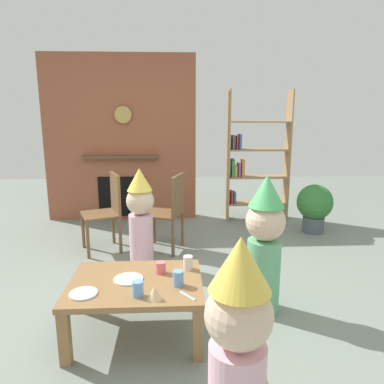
{
  "coord_description": "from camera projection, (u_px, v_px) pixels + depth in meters",
  "views": [
    {
      "loc": [
        -0.02,
        -2.83,
        1.59
      ],
      "look_at": [
        0.15,
        0.4,
        0.87
      ],
      "focal_mm": 33.93,
      "sensor_mm": 36.0,
      "label": 1
    }
  ],
  "objects": [
    {
      "name": "child_in_pink",
      "position": [
        265.0,
        241.0,
        2.86
      ],
      "size": [
        0.31,
        0.31,
        1.12
      ],
      "rotation": [
        0.0,
        0.0,
        -2.87
      ],
      "color": "#66B27F",
      "rests_on": "ground_plane"
    },
    {
      "name": "potted_plant_tall",
      "position": [
        315.0,
        205.0,
        4.83
      ],
      "size": [
        0.47,
        0.47,
        0.65
      ],
      "color": "#4C5660",
      "rests_on": "ground_plane"
    },
    {
      "name": "ground_plane",
      "position": [
        177.0,
        302.0,
        3.1
      ],
      "size": [
        12.0,
        12.0,
        0.0
      ],
      "primitive_type": "plane",
      "color": "gray"
    },
    {
      "name": "child_with_cone_hat",
      "position": [
        238.0,
        347.0,
        1.59
      ],
      "size": [
        0.3,
        0.3,
        1.09
      ],
      "rotation": [
        0.0,
        0.0,
        2.08
      ],
      "color": "#EAB2C6",
      "rests_on": "ground_plane"
    },
    {
      "name": "paper_cup_far_left",
      "position": [
        178.0,
        278.0,
        2.49
      ],
      "size": [
        0.07,
        0.07,
        0.11
      ],
      "primitive_type": "cylinder",
      "color": "#669EE0",
      "rests_on": "coffee_table"
    },
    {
      "name": "paper_cup_near_right",
      "position": [
        161.0,
        267.0,
        2.69
      ],
      "size": [
        0.07,
        0.07,
        0.09
      ],
      "primitive_type": "cylinder",
      "color": "#E5666B",
      "rests_on": "coffee_table"
    },
    {
      "name": "table_fork",
      "position": [
        187.0,
        296.0,
        2.36
      ],
      "size": [
        0.11,
        0.13,
        0.01
      ],
      "primitive_type": "cube",
      "rotation": [
        0.0,
        0.0,
        2.24
      ],
      "color": "silver",
      "rests_on": "coffee_table"
    },
    {
      "name": "paper_cup_near_left",
      "position": [
        138.0,
        289.0,
        2.35
      ],
      "size": [
        0.07,
        0.07,
        0.1
      ],
      "primitive_type": "cylinder",
      "color": "#669EE0",
      "rests_on": "coffee_table"
    },
    {
      "name": "coffee_table",
      "position": [
        136.0,
        289.0,
        2.59
      ],
      "size": [
        0.94,
        0.72,
        0.41
      ],
      "color": "olive",
      "rests_on": "ground_plane"
    },
    {
      "name": "paper_plate_front",
      "position": [
        83.0,
        293.0,
        2.38
      ],
      "size": [
        0.18,
        0.18,
        0.01
      ],
      "primitive_type": "cylinder",
      "color": "white",
      "rests_on": "coffee_table"
    },
    {
      "name": "brick_fireplace_feature",
      "position": [
        121.0,
        139.0,
        5.34
      ],
      "size": [
        2.2,
        0.28,
        2.4
      ],
      "color": "#935138",
      "rests_on": "ground_plane"
    },
    {
      "name": "paper_cup_center",
      "position": [
        188.0,
        263.0,
        2.76
      ],
      "size": [
        0.07,
        0.07,
        0.1
      ],
      "primitive_type": "cylinder",
      "color": "silver",
      "rests_on": "coffee_table"
    },
    {
      "name": "bookshelf",
      "position": [
        253.0,
        161.0,
        5.31
      ],
      "size": [
        0.9,
        0.28,
        1.9
      ],
      "color": "#9E7A51",
      "rests_on": "ground_plane"
    },
    {
      "name": "birthday_cake_slice",
      "position": [
        154.0,
        293.0,
        2.31
      ],
      "size": [
        0.1,
        0.1,
        0.09
      ],
      "primitive_type": "cone",
      "color": "#EAC68C",
      "rests_on": "coffee_table"
    },
    {
      "name": "paper_plate_rear",
      "position": [
        128.0,
        279.0,
        2.59
      ],
      "size": [
        0.21,
        0.21,
        0.01
      ],
      "primitive_type": "cylinder",
      "color": "white",
      "rests_on": "coffee_table"
    },
    {
      "name": "dining_chair_middle",
      "position": [
        170.0,
        208.0,
        4.14
      ],
      "size": [
        0.51,
        0.51,
        0.9
      ],
      "rotation": [
        0.0,
        0.0,
        2.82
      ],
      "color": "brown",
      "rests_on": "ground_plane"
    },
    {
      "name": "dining_chair_left",
      "position": [
        108.0,
        207.0,
        4.18
      ],
      "size": [
        0.52,
        0.52,
        0.9
      ],
      "rotation": [
        0.0,
        0.0,
        3.51
      ],
      "color": "brown",
      "rests_on": "ground_plane"
    },
    {
      "name": "child_by_the_chairs",
      "position": [
        141.0,
        215.0,
        3.74
      ],
      "size": [
        0.29,
        0.29,
        1.04
      ],
      "rotation": [
        0.0,
        0.0,
        -1.52
      ],
      "color": "#EAB2C6",
      "rests_on": "ground_plane"
    }
  ]
}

